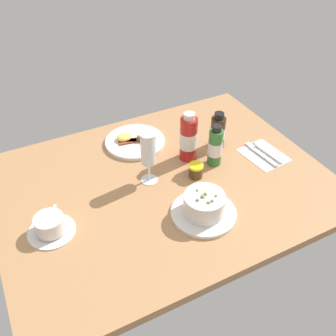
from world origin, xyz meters
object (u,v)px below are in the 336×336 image
at_px(cutlery_setting, 263,154).
at_px(sauce_bottle_green, 215,147).
at_px(sauce_bottle_red, 188,138).
at_px(porridge_bowl, 204,206).
at_px(coffee_cup, 50,225).
at_px(breakfast_plate, 135,141).
at_px(jam_jar, 196,171).
at_px(sauce_bottle_brown, 218,132).
at_px(wine_glass, 148,151).

height_order(cutlery_setting, sauce_bottle_green, sauce_bottle_green).
distance_m(cutlery_setting, sauce_bottle_red, 0.29).
bearing_deg(cutlery_setting, porridge_bowl, -155.67).
relative_size(coffee_cup, breakfast_plate, 0.61).
height_order(coffee_cup, sauce_bottle_red, sauce_bottle_red).
relative_size(sauce_bottle_red, breakfast_plate, 0.81).
height_order(coffee_cup, sauce_bottle_green, sauce_bottle_green).
bearing_deg(cutlery_setting, sauce_bottle_green, 168.00).
relative_size(jam_jar, sauce_bottle_brown, 0.35).
distance_m(coffee_cup, wine_glass, 0.37).
height_order(coffee_cup, sauce_bottle_brown, sauce_bottle_brown).
bearing_deg(breakfast_plate, porridge_bowl, -84.97).
bearing_deg(cutlery_setting, sauce_bottle_brown, 134.68).
bearing_deg(jam_jar, breakfast_plate, 111.64).
height_order(coffee_cup, breakfast_plate, coffee_cup).
height_order(sauce_bottle_red, breakfast_plate, sauce_bottle_red).
bearing_deg(coffee_cup, porridge_bowl, -18.39).
bearing_deg(sauce_bottle_brown, porridge_bowl, -129.00).
relative_size(cutlery_setting, sauce_bottle_red, 0.93).
distance_m(wine_glass, breakfast_plate, 0.25).
relative_size(sauce_bottle_brown, sauce_bottle_green, 0.91).
height_order(coffee_cup, jam_jar, coffee_cup).
bearing_deg(porridge_bowl, wine_glass, 109.72).
height_order(cutlery_setting, coffee_cup, coffee_cup).
height_order(wine_glass, sauce_bottle_red, wine_glass).
bearing_deg(jam_jar, coffee_cup, -177.29).
bearing_deg(porridge_bowl, sauce_bottle_brown, 51.00).
distance_m(coffee_cup, sauce_bottle_green, 0.60).
height_order(porridge_bowl, sauce_bottle_red, sauce_bottle_red).
distance_m(porridge_bowl, sauce_bottle_brown, 0.37).
bearing_deg(wine_glass, sauce_bottle_red, 15.72).
bearing_deg(sauce_bottle_red, sauce_bottle_brown, 5.84).
distance_m(cutlery_setting, jam_jar, 0.29).
distance_m(porridge_bowl, sauce_bottle_red, 0.29).
relative_size(sauce_bottle_green, breakfast_plate, 0.69).
height_order(sauce_bottle_brown, sauce_bottle_red, sauce_bottle_red).
bearing_deg(cutlery_setting, wine_glass, 171.95).
bearing_deg(porridge_bowl, jam_jar, 67.23).
bearing_deg(sauce_bottle_brown, coffee_cup, -167.89).
xyz_separation_m(wine_glass, breakfast_plate, (0.04, 0.22, -0.11)).
relative_size(jam_jar, breakfast_plate, 0.22).
bearing_deg(jam_jar, wine_glass, 159.91).
bearing_deg(porridge_bowl, coffee_cup, 161.61).
bearing_deg(cutlery_setting, jam_jar, 178.66).
relative_size(jam_jar, sauce_bottle_red, 0.27).
relative_size(coffee_cup, sauce_bottle_brown, 0.98).
height_order(porridge_bowl, sauce_bottle_brown, sauce_bottle_brown).
bearing_deg(wine_glass, porridge_bowl, -70.28).
bearing_deg(sauce_bottle_red, cutlery_setting, -23.48).
xyz_separation_m(porridge_bowl, sauce_bottle_brown, (0.23, 0.29, 0.03)).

